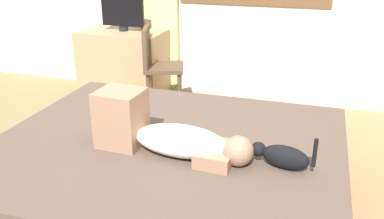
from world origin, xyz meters
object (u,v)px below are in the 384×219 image
at_px(cup, 145,26).
at_px(chair_by_desk, 157,63).
at_px(bed, 168,176).
at_px(tv_monitor, 123,14).
at_px(cat, 282,156).
at_px(person_lying, 165,134).
at_px(desk, 124,64).

distance_m(cup, chair_by_desk, 0.57).
relative_size(bed, tv_monitor, 4.54).
bearing_deg(cat, chair_by_desk, 130.20).
bearing_deg(tv_monitor, chair_by_desk, -31.09).
xyz_separation_m(person_lying, tv_monitor, (-1.22, 1.97, 0.33)).
xyz_separation_m(bed, cup, (-0.99, 1.96, 0.55)).
xyz_separation_m(bed, desk, (-1.20, 1.85, 0.13)).
xyz_separation_m(desk, tv_monitor, (0.02, -0.00, 0.55)).
xyz_separation_m(cup, chair_by_desk, (0.29, -0.40, -0.28)).
distance_m(desk, chair_by_desk, 0.61).
xyz_separation_m(person_lying, cat, (0.67, 0.02, -0.05)).
bearing_deg(person_lying, bed, 106.91).
relative_size(desk, chair_by_desk, 1.05).
xyz_separation_m(cat, cup, (-1.69, 2.05, 0.24)).
xyz_separation_m(bed, person_lying, (0.03, -0.11, 0.36)).
distance_m(cat, chair_by_desk, 2.16).
bearing_deg(desk, bed, -57.03).
relative_size(desk, tv_monitor, 1.87).
xyz_separation_m(desk, cup, (0.22, 0.10, 0.42)).
distance_m(cat, cup, 2.67).
xyz_separation_m(bed, chair_by_desk, (-0.69, 1.56, 0.27)).
bearing_deg(desk, cup, 25.18).
relative_size(person_lying, tv_monitor, 1.96).
relative_size(tv_monitor, chair_by_desk, 0.56).
height_order(cat, chair_by_desk, chair_by_desk).
bearing_deg(person_lying, desk, 122.16).
bearing_deg(bed, cat, -7.78).
xyz_separation_m(cat, tv_monitor, (-1.89, 1.95, 0.37)).
height_order(cat, desk, desk).
distance_m(tv_monitor, chair_by_desk, 0.71).
distance_m(bed, chair_by_desk, 1.72).
bearing_deg(desk, tv_monitor, -0.00).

